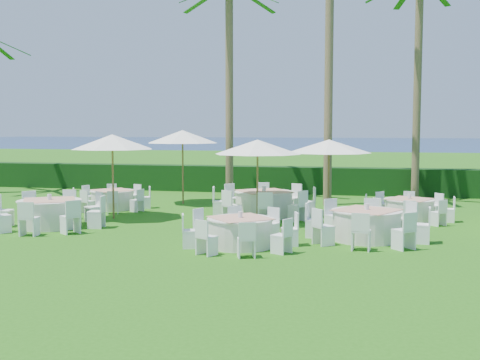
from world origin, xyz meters
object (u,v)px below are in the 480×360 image
object	(u,v)px
banquet_table_c	(366,224)
umbrella_b	(258,147)
umbrella_d	(329,146)
umbrella_c	(183,137)
banquet_table_d	(112,199)
banquet_table_f	(409,209)
banquet_table_a	(50,213)
banquet_table_b	(240,231)
umbrella_a	(112,142)
banquet_table_e	(264,203)

from	to	relation	value
banquet_table_c	umbrella_b	distance (m)	4.47
umbrella_d	umbrella_c	bearing A→B (deg)	161.00
banquet_table_d	banquet_table_f	world-z (taller)	banquet_table_d
banquet_table_a	umbrella_b	distance (m)	6.59
banquet_table_c	umbrella_d	bearing A→B (deg)	107.73
banquet_table_a	banquet_table_d	world-z (taller)	banquet_table_a
umbrella_b	umbrella_d	size ratio (longest dim) A/B	0.96
banquet_table_c	banquet_table_f	size ratio (longest dim) A/B	1.17
banquet_table_f	umbrella_d	xyz separation A→B (m)	(-2.62, 0.43, 1.99)
banquet_table_b	umbrella_d	distance (m)	6.37
banquet_table_d	umbrella_b	size ratio (longest dim) A/B	1.01
banquet_table_c	banquet_table_f	bearing A→B (deg)	71.35
banquet_table_d	umbrella_c	size ratio (longest dim) A/B	0.95
banquet_table_b	banquet_table_f	xyz separation A→B (m)	(4.33, 5.38, -0.02)
banquet_table_d	banquet_table_f	bearing A→B (deg)	-1.92
banquet_table_d	umbrella_a	world-z (taller)	umbrella_a
banquet_table_a	umbrella_c	size ratio (longest dim) A/B	1.15
umbrella_c	banquet_table_c	bearing A→B (deg)	-40.91
umbrella_b	umbrella_c	bearing A→B (deg)	133.18
banquet_table_e	umbrella_d	world-z (taller)	umbrella_d
banquet_table_d	umbrella_d	size ratio (longest dim) A/B	0.97
umbrella_d	banquet_table_d	bearing A→B (deg)	-179.40
umbrella_a	umbrella_d	bearing A→B (deg)	17.90
banquet_table_d	banquet_table_a	bearing A→B (deg)	-91.45
umbrella_c	umbrella_d	size ratio (longest dim) A/B	1.02
banquet_table_e	umbrella_a	xyz separation A→B (m)	(-4.72, -1.56, 2.06)
banquet_table_e	umbrella_b	world-z (taller)	umbrella_b
banquet_table_f	umbrella_a	size ratio (longest dim) A/B	1.01
banquet_table_d	umbrella_d	world-z (taller)	umbrella_d
banquet_table_b	banquet_table_e	world-z (taller)	banquet_table_e
banquet_table_e	umbrella_d	size ratio (longest dim) A/B	1.22
banquet_table_a	banquet_table_f	world-z (taller)	banquet_table_a
banquet_table_a	banquet_table_e	bearing A→B (deg)	31.30
umbrella_c	umbrella_b	bearing A→B (deg)	-46.82
banquet_table_b	umbrella_b	xyz separation A→B (m)	(-0.32, 3.79, 1.99)
umbrella_b	umbrella_c	size ratio (longest dim) A/B	0.94
banquet_table_a	banquet_table_f	size ratio (longest dim) A/B	1.20
banquet_table_c	umbrella_b	bearing A→B (deg)	147.21
umbrella_a	umbrella_b	distance (m)	4.78
banquet_table_a	umbrella_a	world-z (taller)	umbrella_a
umbrella_d	banquet_table_c	bearing A→B (deg)	-72.27
banquet_table_b	banquet_table_e	xyz separation A→B (m)	(-0.37, 5.17, 0.07)
banquet_table_a	banquet_table_c	bearing A→B (deg)	-0.01
banquet_table_b	banquet_table_f	world-z (taller)	banquet_table_b
banquet_table_a	banquet_table_f	bearing A→B (deg)	19.64
banquet_table_a	umbrella_d	bearing A→B (deg)	27.87
banquet_table_a	umbrella_d	size ratio (longest dim) A/B	1.18
umbrella_a	umbrella_b	world-z (taller)	umbrella_a
umbrella_b	umbrella_d	world-z (taller)	umbrella_b
umbrella_a	umbrella_d	world-z (taller)	umbrella_a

